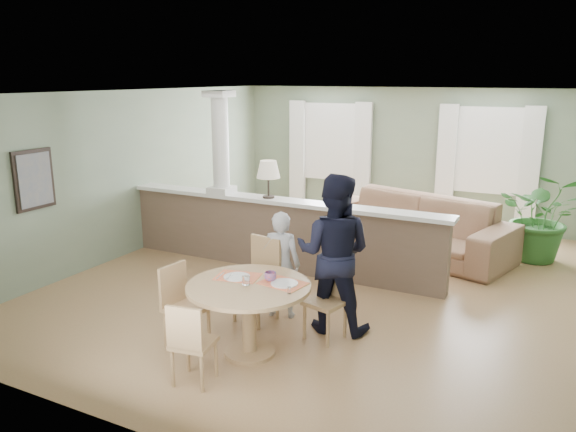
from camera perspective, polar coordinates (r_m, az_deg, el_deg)
The scene contains 12 objects.
ground at distance 8.26m, azimuth 3.84°, elevation -6.66°, with size 8.00×8.00×0.00m, color #A78158.
room_shell at distance 8.39m, azimuth 5.55°, elevation 6.42°, with size 7.02×8.02×2.71m.
pony_wall at distance 8.62m, azimuth -1.59°, elevation -0.80°, with size 5.32×0.38×2.70m.
sofa at distance 9.63m, azimuth 12.42°, elevation -0.94°, with size 3.28×1.28×0.96m, color #866149.
houseplant at distance 9.85m, azimuth 24.45°, elevation -0.07°, with size 1.31×1.14×1.46m, color #2C6126.
dining_table at distance 6.00m, azimuth -3.92°, elevation -8.39°, with size 1.31×1.31×0.90m.
chair_far_boy at distance 6.87m, azimuth -2.90°, elevation -6.02°, with size 0.53×0.53×1.02m.
chair_far_man at distance 6.45m, azimuth 4.19°, elevation -8.03°, with size 0.49×0.49×0.90m.
chair_near at distance 5.56m, azimuth -9.90°, elevation -12.35°, with size 0.44×0.44×0.85m.
chair_side at distance 6.35m, azimuth -10.79°, elevation -8.55°, with size 0.46×0.46×0.92m.
child_person at distance 6.90m, azimuth -0.73°, elevation -4.95°, with size 0.49×0.32×1.34m, color #A0A0A5.
man_person at distance 6.49m, azimuth 4.67°, elevation -3.82°, with size 0.91×0.71×1.86m, color black.
Camera 1 is at (2.99, -7.12, 2.92)m, focal length 35.00 mm.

